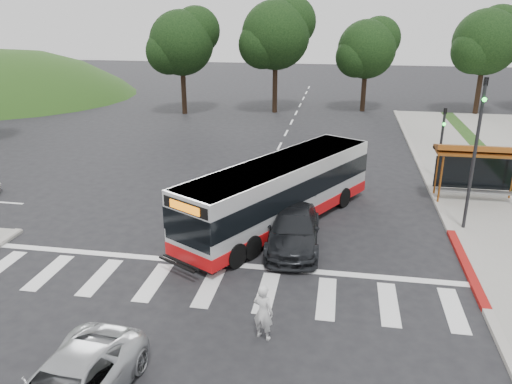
# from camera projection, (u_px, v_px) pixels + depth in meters

# --- Properties ---
(ground) EXTENTS (140.00, 140.00, 0.00)m
(ground) POSITION_uv_depth(u_px,v_px,m) (239.00, 228.00, 21.73)
(ground) COLOR black
(ground) RESTS_ON ground
(sidewalk_east) EXTENTS (4.00, 40.00, 0.12)m
(sidewalk_east) POSITION_uv_depth(u_px,v_px,m) (464.00, 182.00, 27.34)
(sidewalk_east) COLOR gray
(sidewalk_east) RESTS_ON ground
(curb_east) EXTENTS (0.30, 40.00, 0.15)m
(curb_east) POSITION_uv_depth(u_px,v_px,m) (427.00, 180.00, 27.65)
(curb_east) COLOR #9E9991
(curb_east) RESTS_ON ground
(curb_east_red) EXTENTS (0.32, 6.00, 0.15)m
(curb_east_red) POSITION_uv_depth(u_px,v_px,m) (466.00, 265.00, 18.41)
(curb_east_red) COLOR maroon
(curb_east_red) RESTS_ON ground
(hillside_nw) EXTENTS (44.00, 44.00, 10.00)m
(hillside_nw) POSITION_uv_depth(u_px,v_px,m) (8.00, 96.00, 54.60)
(hillside_nw) COLOR #1A3B13
(hillside_nw) RESTS_ON ground
(crosswalk_ladder) EXTENTS (18.00, 2.60, 0.01)m
(crosswalk_ladder) POSITION_uv_depth(u_px,v_px,m) (209.00, 287.00, 17.10)
(crosswalk_ladder) COLOR silver
(crosswalk_ladder) RESTS_ON ground
(bus_shelter) EXTENTS (4.20, 1.60, 2.86)m
(bus_shelter) POSITION_uv_depth(u_px,v_px,m) (480.00, 156.00, 23.90)
(bus_shelter) COLOR brown
(bus_shelter) RESTS_ON sidewalk_east
(traffic_signal_ne_tall) EXTENTS (0.18, 0.37, 6.50)m
(traffic_signal_ne_tall) POSITION_uv_depth(u_px,v_px,m) (476.00, 143.00, 20.23)
(traffic_signal_ne_tall) COLOR black
(traffic_signal_ne_tall) RESTS_ON ground
(traffic_signal_ne_short) EXTENTS (0.18, 0.37, 4.00)m
(traffic_signal_ne_short) POSITION_uv_depth(u_px,v_px,m) (442.00, 136.00, 27.18)
(traffic_signal_ne_short) COLOR black
(traffic_signal_ne_short) RESTS_ON ground
(tree_ne_a) EXTENTS (6.16, 5.74, 9.30)m
(tree_ne_a) POSITION_uv_depth(u_px,v_px,m) (487.00, 41.00, 42.89)
(tree_ne_a) COLOR black
(tree_ne_a) RESTS_ON parking_lot
(tree_north_a) EXTENTS (6.60, 6.15, 10.17)m
(tree_north_a) POSITION_uv_depth(u_px,v_px,m) (277.00, 34.00, 43.75)
(tree_north_a) COLOR black
(tree_north_a) RESTS_ON ground
(tree_north_b) EXTENTS (5.72, 5.33, 8.43)m
(tree_north_b) POSITION_uv_depth(u_px,v_px,m) (368.00, 48.00, 44.74)
(tree_north_b) COLOR black
(tree_north_b) RESTS_ON ground
(tree_north_c) EXTENTS (6.16, 5.74, 9.30)m
(tree_north_c) POSITION_uv_depth(u_px,v_px,m) (182.00, 42.00, 43.40)
(tree_north_c) COLOR black
(tree_north_c) RESTS_ON ground
(transit_bus) EXTENTS (7.55, 10.82, 2.86)m
(transit_bus) POSITION_uv_depth(u_px,v_px,m) (280.00, 194.00, 21.68)
(transit_bus) COLOR silver
(transit_bus) RESTS_ON ground
(pedestrian) EXTENTS (0.73, 0.60, 1.72)m
(pedestrian) POSITION_uv_depth(u_px,v_px,m) (263.00, 312.00, 14.20)
(pedestrian) COLOR silver
(pedestrian) RESTS_ON ground
(dark_sedan) EXTENTS (2.34, 5.16, 1.47)m
(dark_sedan) POSITION_uv_depth(u_px,v_px,m) (293.00, 228.00, 19.92)
(dark_sedan) COLOR black
(dark_sedan) RESTS_ON ground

